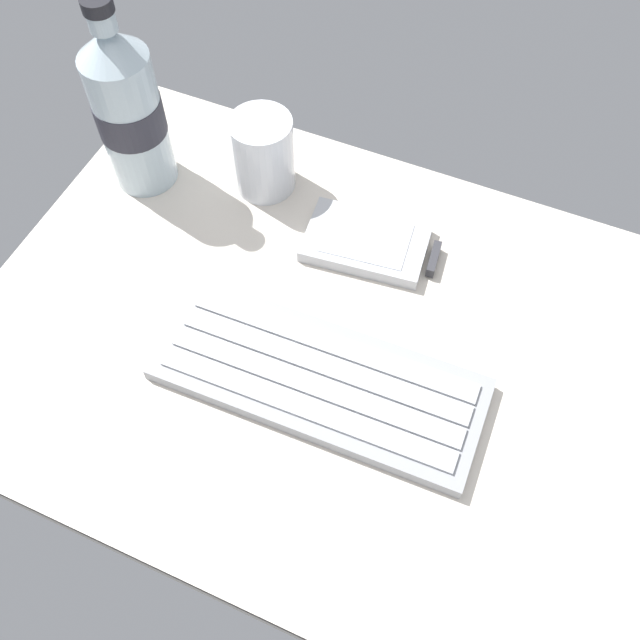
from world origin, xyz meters
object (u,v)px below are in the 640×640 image
Objects in this scene: keyboard at (319,379)px; handheld_device at (372,244)px; water_bottle at (128,109)px; juice_cup at (263,157)px.

keyboard is 15.91cm from handheld_device.
keyboard is 2.19× the size of handheld_device.
water_bottle reaches higher than keyboard.
keyboard reaches higher than handheld_device.
juice_cup is (-13.61, 3.69, 3.18)cm from handheld_device.
juice_cup reaches higher than handheld_device.
keyboard is at bearing -85.80° from handheld_device.
handheld_device is 1.57× the size of juice_cup.
handheld_device is 14.45cm from juice_cup.
water_bottle is at bearing 150.03° from keyboard.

